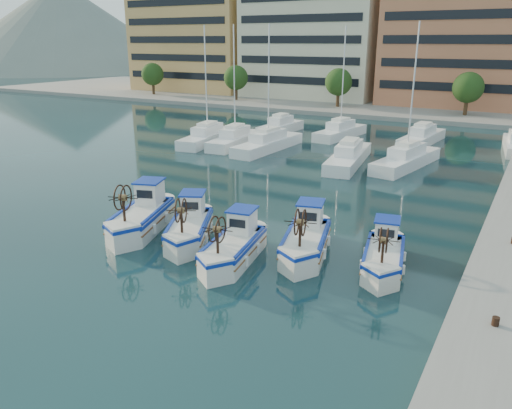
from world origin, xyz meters
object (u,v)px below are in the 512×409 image
(fishing_boat_c, at_px, (235,245))
(fishing_boat_e, at_px, (384,253))
(fishing_boat_d, at_px, (306,238))
(fishing_boat_a, at_px, (143,215))
(fishing_boat_b, at_px, (190,225))

(fishing_boat_c, relative_size, fishing_boat_e, 1.08)
(fishing_boat_c, distance_m, fishing_boat_d, 3.60)
(fishing_boat_a, bearing_deg, fishing_boat_c, -26.78)
(fishing_boat_d, xyz_separation_m, fishing_boat_e, (3.81, 0.24, -0.09))
(fishing_boat_c, bearing_deg, fishing_boat_d, 31.98)
(fishing_boat_c, xyz_separation_m, fishing_boat_d, (2.65, 2.44, 0.03))
(fishing_boat_a, distance_m, fishing_boat_c, 6.62)
(fishing_boat_b, relative_size, fishing_boat_e, 1.10)
(fishing_boat_b, xyz_separation_m, fishing_boat_e, (9.88, 1.69, -0.07))
(fishing_boat_c, height_order, fishing_boat_d, fishing_boat_d)
(fishing_boat_a, height_order, fishing_boat_b, fishing_boat_a)
(fishing_boat_c, relative_size, fishing_boat_d, 0.97)
(fishing_boat_a, relative_size, fishing_boat_c, 1.13)
(fishing_boat_b, bearing_deg, fishing_boat_e, -17.06)
(fishing_boat_c, height_order, fishing_boat_e, fishing_boat_c)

